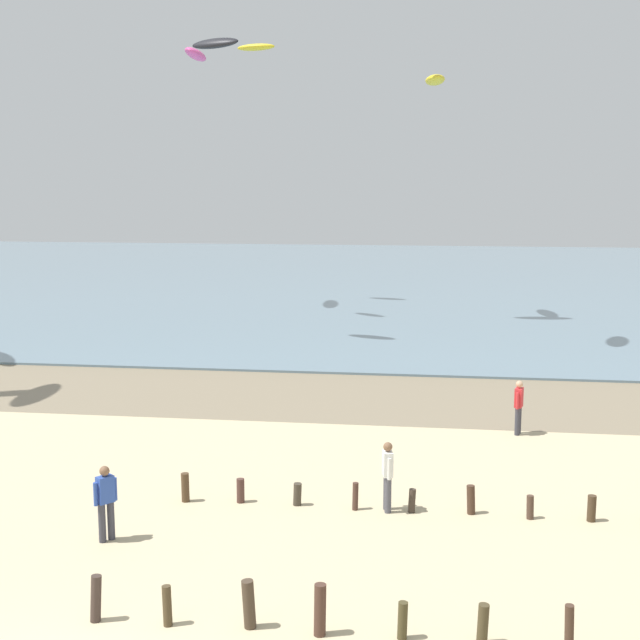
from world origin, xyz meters
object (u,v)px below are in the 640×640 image
object	(u,v)px
person_by_waterline	(388,474)
kite_aloft_6	(435,80)
person_nearest_camera	(519,406)
kite_aloft_7	(196,54)
kite_aloft_5	(215,43)
kite_aloft_10	(256,47)
person_right_flank	(106,501)

from	to	relation	value
person_by_waterline	kite_aloft_6	xyz separation A→B (m)	(0.74, 29.93, 12.38)
person_nearest_camera	kite_aloft_6	bearing A→B (deg)	97.29
person_nearest_camera	kite_aloft_7	bearing A→B (deg)	124.38
kite_aloft_5	kite_aloft_10	bearing A→B (deg)	116.32
kite_aloft_5	kite_aloft_7	world-z (taller)	kite_aloft_7
person_right_flank	kite_aloft_7	xyz separation A→B (m)	(-7.33, 34.40, 14.26)
kite_aloft_5	person_nearest_camera	bearing A→B (deg)	-24.29
kite_aloft_10	kite_aloft_6	bearing A→B (deg)	171.50
person_right_flank	kite_aloft_10	world-z (taller)	kite_aloft_10
kite_aloft_6	kite_aloft_7	xyz separation A→B (m)	(-14.09, 1.90, 1.88)
kite_aloft_7	kite_aloft_10	size ratio (longest dim) A/B	1.40
kite_aloft_6	person_by_waterline	bearing A→B (deg)	-8.36
person_by_waterline	kite_aloft_6	bearing A→B (deg)	88.59
person_right_flank	kite_aloft_7	bearing A→B (deg)	102.02
person_nearest_camera	person_by_waterline	xyz separation A→B (m)	(-3.68, -6.95, 0.00)
kite_aloft_5	kite_aloft_10	world-z (taller)	kite_aloft_10
person_right_flank	kite_aloft_10	size ratio (longest dim) A/B	0.67
kite_aloft_7	kite_aloft_10	world-z (taller)	kite_aloft_10
kite_aloft_6	kite_aloft_7	world-z (taller)	kite_aloft_7
person_nearest_camera	kite_aloft_10	world-z (taller)	kite_aloft_10
kite_aloft_5	person_by_waterline	bearing A→B (deg)	-43.49
kite_aloft_10	person_by_waterline	bearing A→B (deg)	121.25
kite_aloft_6	kite_aloft_10	size ratio (longest dim) A/B	1.25
person_right_flank	kite_aloft_6	size ratio (longest dim) A/B	0.54
kite_aloft_7	person_by_waterline	bearing A→B (deg)	17.41
kite_aloft_5	person_right_flank	bearing A→B (deg)	-59.70
person_by_waterline	kite_aloft_6	distance (m)	32.40
kite_aloft_10	person_right_flank	bearing A→B (deg)	111.25
person_right_flank	kite_aloft_6	distance (m)	35.43
kite_aloft_6	kite_aloft_7	distance (m)	14.34
kite_aloft_6	person_right_flank	bearing A→B (deg)	-18.70
person_right_flank	kite_aloft_5	world-z (taller)	kite_aloft_5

